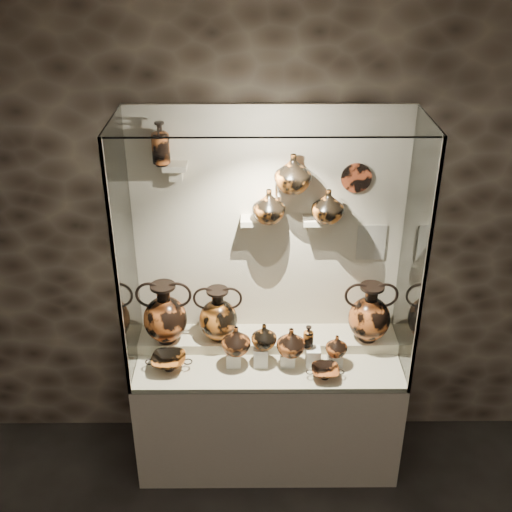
{
  "coord_description": "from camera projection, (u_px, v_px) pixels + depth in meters",
  "views": [
    {
      "loc": [
        -0.1,
        -1.12,
        3.36
      ],
      "look_at": [
        -0.08,
        2.24,
        1.55
      ],
      "focal_mm": 45.0,
      "sensor_mm": 36.0,
      "label": 1
    }
  ],
  "objects": [
    {
      "name": "plinth",
      "position": [
        268.0,
        410.0,
        4.31
      ],
      "size": [
        1.7,
        0.6,
        0.8
      ],
      "primitive_type": "cube",
      "color": "beige",
      "rests_on": "floor"
    },
    {
      "name": "glass_front",
      "position": [
        271.0,
        279.0,
        3.48
      ],
      "size": [
        1.7,
        0.01,
        1.6
      ],
      "primitive_type": "cube",
      "color": "white",
      "rests_on": "plinth"
    },
    {
      "name": "jug_c",
      "position": [
        291.0,
        342.0,
        3.97
      ],
      "size": [
        0.2,
        0.2,
        0.19
      ],
      "primitive_type": "imported",
      "rotation": [
        0.0,
        0.0,
        0.08
      ],
      "color": "#A84F20",
      "rests_on": "pedestal_c"
    },
    {
      "name": "amphora_right",
      "position": [
        370.0,
        312.0,
        4.1
      ],
      "size": [
        0.38,
        0.38,
        0.41
      ],
      "primitive_type": null,
      "rotation": [
        0.0,
        0.0,
        0.2
      ],
      "color": "#A84F20",
      "rests_on": "rear_tier"
    },
    {
      "name": "glass_right",
      "position": [
        414.0,
        253.0,
        3.75
      ],
      "size": [
        0.01,
        0.6,
        1.6
      ],
      "primitive_type": "cube",
      "color": "white",
      "rests_on": "plinth"
    },
    {
      "name": "bracket_cc",
      "position": [
        314.0,
        220.0,
        3.91
      ],
      "size": [
        0.14,
        0.12,
        0.04
      ],
      "primitive_type": "cube",
      "color": "beige",
      "rests_on": "back_panel"
    },
    {
      "name": "glass_left",
      "position": [
        125.0,
        254.0,
        3.74
      ],
      "size": [
        0.01,
        0.6,
        1.6
      ],
      "primitive_type": "cube",
      "color": "white",
      "rests_on": "plinth"
    },
    {
      "name": "lekythos_small",
      "position": [
        308.0,
        336.0,
        3.98
      ],
      "size": [
        0.1,
        0.1,
        0.18
      ],
      "primitive_type": null,
      "rotation": [
        0.0,
        0.0,
        0.29
      ],
      "color": "#C66923",
      "rests_on": "pedestal_d"
    },
    {
      "name": "ovoid_vase_b",
      "position": [
        293.0,
        173.0,
        3.7
      ],
      "size": [
        0.27,
        0.27,
        0.23
      ],
      "primitive_type": "imported",
      "rotation": [
        0.0,
        0.0,
        -0.3
      ],
      "color": "#C66923",
      "rests_on": "bracket_cb"
    },
    {
      "name": "pedestal_b",
      "position": [
        261.0,
        356.0,
        4.04
      ],
      "size": [
        0.09,
        0.09,
        0.13
      ],
      "primitive_type": "cube",
      "color": "silver",
      "rests_on": "front_tier"
    },
    {
      "name": "amphora_left",
      "position": [
        165.0,
        313.0,
        4.08
      ],
      "size": [
        0.37,
        0.37,
        0.42
      ],
      "primitive_type": null,
      "rotation": [
        0.0,
        0.0,
        -0.12
      ],
      "color": "#A84F20",
      "rests_on": "rear_tier"
    },
    {
      "name": "pedestal_a",
      "position": [
        234.0,
        358.0,
        4.04
      ],
      "size": [
        0.09,
        0.09,
        0.1
      ],
      "primitive_type": "cube",
      "color": "silver",
      "rests_on": "front_tier"
    },
    {
      "name": "glass_top",
      "position": [
        271.0,
        120.0,
        3.37
      ],
      "size": [
        1.7,
        0.6,
        0.01
      ],
      "primitive_type": "cube",
      "color": "white",
      "rests_on": "back_panel"
    },
    {
      "name": "ovoid_vase_c",
      "position": [
        328.0,
        206.0,
        3.81
      ],
      "size": [
        0.26,
        0.26,
        0.2
      ],
      "primitive_type": "imported",
      "rotation": [
        0.0,
        0.0,
        -0.41
      ],
      "color": "#C66923",
      "rests_on": "bracket_cc"
    },
    {
      "name": "lekythos_tall",
      "position": [
        160.0,
        142.0,
        3.64
      ],
      "size": [
        0.12,
        0.12,
        0.28
      ],
      "primitive_type": null,
      "rotation": [
        0.0,
        0.0,
        -0.11
      ],
      "color": "#A84F20",
      "rests_on": "bracket_ul"
    },
    {
      "name": "bracket_ul",
      "position": [
        175.0,
        166.0,
        3.74
      ],
      "size": [
        0.14,
        0.12,
        0.04
      ],
      "primitive_type": "cube",
      "color": "beige",
      "rests_on": "back_panel"
    },
    {
      "name": "frame_post_left",
      "position": [
        117.0,
        279.0,
        3.49
      ],
      "size": [
        0.02,
        0.02,
        1.6
      ],
      "primitive_type": "cube",
      "color": "gray",
      "rests_on": "plinth"
    },
    {
      "name": "pedestal_e",
      "position": [
        335.0,
        359.0,
        4.05
      ],
      "size": [
        0.09,
        0.09,
        0.08
      ],
      "primitive_type": "cube",
      "color": "silver",
      "rests_on": "front_tier"
    },
    {
      "name": "bracket_ca",
      "position": [
        252.0,
        221.0,
        3.91
      ],
      "size": [
        0.14,
        0.12,
        0.04
      ],
      "primitive_type": "cube",
      "color": "beige",
      "rests_on": "back_panel"
    },
    {
      "name": "kylix_left",
      "position": [
        169.0,
        361.0,
        4.0
      ],
      "size": [
        0.29,
        0.25,
        0.11
      ],
      "primitive_type": null,
      "rotation": [
        0.0,
        0.0,
        -0.04
      ],
      "color": "#C66923",
      "rests_on": "front_tier"
    },
    {
      "name": "pedestal_d",
      "position": [
        313.0,
        356.0,
        4.04
      ],
      "size": [
        0.09,
        0.09,
        0.12
      ],
      "primitive_type": "cube",
      "color": "silver",
      "rests_on": "front_tier"
    },
    {
      "name": "jug_a",
      "position": [
        236.0,
        340.0,
        3.96
      ],
      "size": [
        0.24,
        0.24,
        0.19
      ],
      "primitive_type": "imported",
      "rotation": [
        0.0,
        0.0,
        -0.42
      ],
      "color": "#A84F20",
      "rests_on": "pedestal_a"
    },
    {
      "name": "ceiling",
      "position": [
        312.0,
        22.0,
        1.07
      ],
      "size": [
        5.0,
        5.0,
        0.0
      ],
      "primitive_type": "plane",
      "color": "white",
      "rests_on": "wall_back"
    },
    {
      "name": "kylix_right",
      "position": [
        325.0,
        372.0,
        3.93
      ],
      "size": [
        0.28,
        0.26,
        0.09
      ],
      "primitive_type": null,
      "rotation": [
        0.0,
        0.0,
        -0.43
      ],
      "color": "#A84F20",
      "rests_on": "front_tier"
    },
    {
      "name": "rear_tier",
      "position": [
        268.0,
        341.0,
        4.26
      ],
      "size": [
        1.7,
        0.25,
        0.1
      ],
      "primitive_type": "cube",
      "color": "#C0B494",
      "rests_on": "plinth"
    },
    {
      "name": "wall_back",
      "position": [
        268.0,
        230.0,
        4.03
      ],
      "size": [
        5.0,
        0.02,
        3.2
      ],
      "primitive_type": "cube",
      "color": "#2D231C",
      "rests_on": "ground"
    },
    {
      "name": "back_panel",
      "position": [
        268.0,
        230.0,
        4.02
      ],
      "size": [
        1.7,
        0.03,
        1.6
      ],
      "primitive_type": "cube",
      "color": "beige",
      "rests_on": "plinth"
    },
    {
      "name": "wall_plate",
      "position": [
        356.0,
        178.0,
        3.83
      ],
      "size": [
        0.18,
        0.02,
        0.18
      ],
      "primitive_type": "cylinder",
      "rotation": [
        1.57,
        0.0,
        0.0
      ],
      "color": "#B04422",
      "rests_on": "back_panel"
    },
    {
      "name": "jug_b",
      "position": [
        264.0,
        336.0,
        3.97
      ],
      "size": [
        0.2,
        0.2,
        0.17
      ],
      "primitive_type": "imported",
      "rotation": [
        0.0,
        0.0,
        -0.3
      ],
      "color": "#C66923",
      "rests_on": "pedestal_b"
    },
    {
      "name": "jug_e",
      "position": [
        337.0,
        345.0,
        3.99
      ],
      "size": [
        0.15,
        0.15,
        0.14
      ],
      "primitive_type": "imported",
      "rotation": [
        0.0,
        0.0,
        -0.06
      ],
      "color": "#A84F20",
      "rests_on": "pedestal_e"
    },
    {
      "name": "ovoid_vase_a",
      "position": [
        269.0,
        206.0,
        3.81
      ],
      "size": [
        0.21,
        0.21,
        0.21
      ],
      "primitive_type": "imported",
      "rotation": [
        0.0,
        0.0,
        -0.07
      ],
      "color": "#C66923",
      "rests_on": "bracket_ca"
    },
    {
      "name": "frame_post_right",
      "position": [
        425.0,
        278.0,
        3.5
      ],
      "size": [
        0.02,
        0.02,
        1.6
      ],
      "primitive_type": "cube",
      "color": "gray",
      "rests_on": "plinth"
    },
    {
      "name": "front_tier",
      "position": [
        268.0,
        361.0,
        4.12
      ],
      "size": [
        1.68,
        0.58,
        0.03
      ],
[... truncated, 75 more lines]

